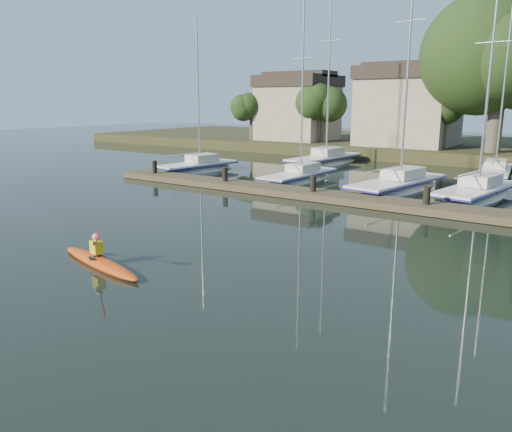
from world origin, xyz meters
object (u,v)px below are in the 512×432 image
Objects in this scene: sailboat_2 at (397,194)px; sailboat_6 at (494,180)px; sailboat_5 at (324,167)px; sailboat_3 at (475,203)px; kayak at (99,260)px; sailboat_0 at (198,174)px; dock at (366,201)px; sailboat_1 at (299,184)px.

sailboat_6 is at bearing 77.58° from sailboat_2.
sailboat_6 is at bearing 6.94° from sailboat_5.
kayak is at bearing -102.51° from sailboat_3.
sailboat_0 is (-11.84, 18.10, -0.38)m from kayak.
sailboat_3 is at bearing -27.74° from sailboat_5.
sailboat_3 reaches higher than sailboat_0.
dock is 2.30× the size of sailboat_6.
sailboat_1 is at bearing -67.83° from sailboat_5.
kayak is at bearing -90.41° from sailboat_2.
kayak is 19.93m from sailboat_3.
sailboat_5 reaches higher than kayak.
sailboat_0 is 19.18m from sailboat_3.
sailboat_5 is at bearing 156.41° from sailboat_3.
sailboat_1 is at bearing -168.69° from sailboat_2.
kayak is 0.31× the size of sailboat_6.
sailboat_2 is at bearing -171.35° from sailboat_3.
sailboat_6 is (12.76, 0.45, 0.04)m from sailboat_5.
kayak is at bearing -102.66° from dock.
sailboat_0 is 14.94m from sailboat_2.
dock is 6.34m from sailboat_3.
sailboat_2 reaches higher than kayak.
sailboat_2 is 1.16× the size of sailboat_3.
kayak is 0.28× the size of sailboat_2.
sailboat_1 is 10.70m from sailboat_3.
kayak is 0.37× the size of sailboat_0.
sailboat_2 reaches higher than dock.
sailboat_2 is at bearing 4.41° from sailboat_1.
sailboat_1 is 0.82× the size of sailboat_2.
sailboat_1 is at bearing -143.52° from sailboat_6.
sailboat_3 is at bearing 8.50° from sailboat_0.
dock is at bearing -110.80° from sailboat_6.
kayak is 27.84m from sailboat_5.
sailboat_1 is at bearing -169.72° from sailboat_3.
sailboat_3 is 0.83× the size of sailboat_5.
sailboat_5 is at bearing 113.51° from kayak.
sailboat_3 is 9.10m from sailboat_6.
dock is 15.55m from sailboat_0.
dock is 2.56× the size of sailboat_1.
kayak is at bearing -72.38° from sailboat_5.
sailboat_1 is (-6.47, 4.48, -0.38)m from dock.
sailboat_1 is 0.90× the size of sailboat_6.
sailboat_5 is 1.13× the size of sailboat_6.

